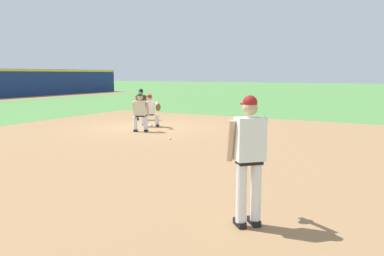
{
  "coord_description": "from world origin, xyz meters",
  "views": [
    {
      "loc": [
        -12.33,
        -8.73,
        2.15
      ],
      "look_at": [
        -5.25,
        -4.93,
        0.98
      ],
      "focal_mm": 35.0,
      "sensor_mm": 36.0,
      "label": 1
    }
  ],
  "objects_px": {
    "baseball": "(170,138)",
    "pitcher": "(249,153)",
    "baserunner": "(140,111)",
    "umpire": "(141,103)",
    "first_base_bag": "(146,126)",
    "first_baseman": "(150,109)"
  },
  "relations": [
    {
      "from": "baseball",
      "to": "pitcher",
      "type": "height_order",
      "value": "pitcher"
    },
    {
      "from": "baserunner",
      "to": "umpire",
      "type": "distance_m",
      "value": 3.67
    },
    {
      "from": "first_base_bag",
      "to": "baseball",
      "type": "distance_m",
      "value": 3.06
    },
    {
      "from": "baseball",
      "to": "first_baseman",
      "type": "distance_m",
      "value": 3.17
    },
    {
      "from": "umpire",
      "to": "first_base_bag",
      "type": "bearing_deg",
      "value": -139.68
    },
    {
      "from": "first_base_bag",
      "to": "umpire",
      "type": "bearing_deg",
      "value": 40.32
    },
    {
      "from": "baseball",
      "to": "umpire",
      "type": "relative_size",
      "value": 0.05
    },
    {
      "from": "pitcher",
      "to": "umpire",
      "type": "distance_m",
      "value": 12.78
    },
    {
      "from": "first_base_bag",
      "to": "baserunner",
      "type": "distance_m",
      "value": 1.39
    },
    {
      "from": "baserunner",
      "to": "first_baseman",
      "type": "bearing_deg",
      "value": 17.79
    },
    {
      "from": "baseball",
      "to": "first_base_bag",
      "type": "bearing_deg",
      "value": 49.83
    },
    {
      "from": "pitcher",
      "to": "baserunner",
      "type": "xyz_separation_m",
      "value": [
        6.4,
        6.53,
        -0.27
      ]
    },
    {
      "from": "baseball",
      "to": "pitcher",
      "type": "distance_m",
      "value": 7.29
    },
    {
      "from": "umpire",
      "to": "baseball",
      "type": "bearing_deg",
      "value": -134.47
    },
    {
      "from": "baseball",
      "to": "baserunner",
      "type": "relative_size",
      "value": 0.05
    },
    {
      "from": "first_baseman",
      "to": "baserunner",
      "type": "xyz_separation_m",
      "value": [
        -1.23,
        -0.39,
        0.06
      ]
    },
    {
      "from": "baserunner",
      "to": "first_base_bag",
      "type": "bearing_deg",
      "value": 24.86
    },
    {
      "from": "first_base_bag",
      "to": "baserunner",
      "type": "xyz_separation_m",
      "value": [
        -1.06,
        -0.49,
        0.75
      ]
    },
    {
      "from": "baseball",
      "to": "umpire",
      "type": "distance_m",
      "value": 5.62
    },
    {
      "from": "first_base_bag",
      "to": "baseball",
      "type": "height_order",
      "value": "first_base_bag"
    },
    {
      "from": "first_base_bag",
      "to": "baserunner",
      "type": "height_order",
      "value": "baserunner"
    },
    {
      "from": "first_baseman",
      "to": "pitcher",
      "type": "bearing_deg",
      "value": -137.76
    }
  ]
}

